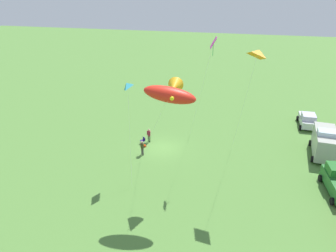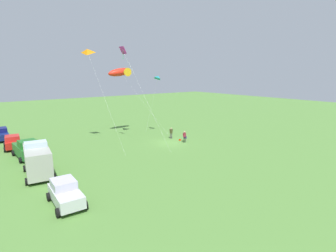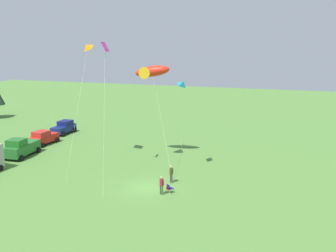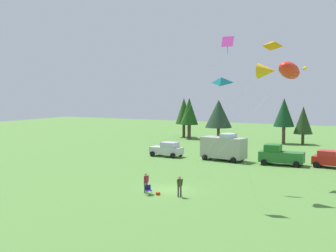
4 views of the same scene
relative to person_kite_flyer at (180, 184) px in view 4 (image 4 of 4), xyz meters
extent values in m
plane|color=#4F7E36|center=(-1.98, 1.86, -1.02)|extent=(160.00, 160.00, 0.00)
cylinder|color=#473E41|center=(0.06, 0.09, -0.60)|extent=(0.14, 0.14, 0.85)
cylinder|color=#473E41|center=(-0.07, -0.08, -0.60)|extent=(0.14, 0.14, 0.85)
cylinder|color=#3B391C|center=(0.00, 0.00, 0.14)|extent=(0.48, 0.48, 0.62)
sphere|color=tan|center=(0.00, 0.00, 0.60)|extent=(0.24, 0.24, 0.24)
cylinder|color=#3B391C|center=(0.17, 0.12, 0.17)|extent=(0.17, 0.19, 0.56)
cylinder|color=#3B391C|center=(-0.08, -0.19, 0.17)|extent=(0.16, 0.17, 0.56)
cube|color=navy|center=(-2.51, -0.69, -0.60)|extent=(0.68, 0.68, 0.04)
cube|color=navy|center=(-2.67, -0.54, -0.40)|extent=(0.34, 0.39, 0.40)
cylinder|color=#A5A8AD|center=(-2.21, -0.67, -0.81)|extent=(0.03, 0.03, 0.42)
cylinder|color=#A5A8AD|center=(-2.48, -0.98, -0.81)|extent=(0.03, 0.03, 0.42)
cylinder|color=#A5A8AD|center=(-2.53, -0.39, -0.81)|extent=(0.03, 0.03, 0.42)
cylinder|color=#A5A8AD|center=(-2.80, -0.71, -0.81)|extent=(0.03, 0.03, 0.42)
cylinder|color=#3A4E2F|center=(-3.12, 0.05, -0.60)|extent=(0.14, 0.14, 0.85)
cylinder|color=#3A4E2F|center=(-3.20, -0.15, -0.60)|extent=(0.14, 0.14, 0.85)
cylinder|color=maroon|center=(-3.16, -0.05, 0.14)|extent=(0.44, 0.44, 0.62)
sphere|color=tan|center=(-3.16, -0.05, 0.60)|extent=(0.24, 0.24, 0.24)
cylinder|color=maroon|center=(-3.03, 0.12, 0.17)|extent=(0.13, 0.16, 0.56)
cylinder|color=maroon|center=(-3.17, -0.26, 0.17)|extent=(0.12, 0.13, 0.55)
cube|color=#C02905|center=(-1.87, -0.24, -0.91)|extent=(0.37, 0.39, 0.22)
cube|color=silver|center=(-11.81, 19.44, -0.23)|extent=(4.25, 1.93, 0.90)
cube|color=#BAB5D0|center=(-11.31, 19.42, 0.54)|extent=(2.05, 1.72, 0.65)
cylinder|color=black|center=(-10.27, 20.38, -0.68)|extent=(0.69, 0.24, 0.68)
cylinder|color=black|center=(-10.33, 18.40, -0.68)|extent=(0.69, 0.24, 0.68)
cylinder|color=black|center=(-13.29, 20.47, -0.68)|extent=(0.69, 0.24, 0.68)
cylinder|color=black|center=(-13.35, 18.49, -0.68)|extent=(0.69, 0.24, 0.68)
cube|color=#A4A599|center=(-4.08, 19.85, 0.57)|extent=(5.62, 2.81, 2.50)
cube|color=silver|center=(-3.43, 19.77, 2.07)|extent=(1.62, 2.17, 0.50)
cylinder|color=black|center=(-2.01, 20.81, -0.68)|extent=(0.70, 0.30, 0.68)
cylinder|color=black|center=(-2.29, 18.44, -0.68)|extent=(0.70, 0.30, 0.68)
cylinder|color=black|center=(-5.87, 21.26, -0.68)|extent=(0.70, 0.30, 0.68)
cylinder|color=black|center=(-6.15, 18.89, -0.68)|extent=(0.70, 0.30, 0.68)
cube|color=#256729|center=(3.09, 19.78, -0.08)|extent=(5.14, 2.38, 1.20)
cube|color=#1D6220|center=(2.10, 19.70, 0.92)|extent=(1.94, 1.97, 0.80)
cylinder|color=black|center=(1.38, 18.55, -0.68)|extent=(0.70, 0.27, 0.68)
cylinder|color=black|center=(1.21, 20.72, -0.68)|extent=(0.70, 0.27, 0.68)
cylinder|color=black|center=(4.97, 18.83, -0.68)|extent=(0.70, 0.27, 0.68)
cylinder|color=black|center=(4.80, 21.00, -0.68)|extent=(0.70, 0.27, 0.68)
cube|color=red|center=(8.58, 20.53, -0.23)|extent=(4.34, 2.17, 0.90)
cube|color=red|center=(8.08, 20.57, 0.54)|extent=(2.14, 1.83, 0.65)
cylinder|color=black|center=(6.99, 19.67, -0.68)|extent=(0.70, 0.28, 0.68)
cylinder|color=black|center=(7.16, 21.65, -0.68)|extent=(0.70, 0.28, 0.68)
cylinder|color=brown|center=(-20.96, 42.88, 0.17)|extent=(0.53, 0.53, 2.39)
cone|color=#224E14|center=(-20.96, 42.88, 3.74)|extent=(3.04, 3.04, 4.74)
cylinder|color=#433A2C|center=(-18.79, 40.62, 0.23)|extent=(0.60, 0.60, 2.50)
cone|color=#194813|center=(-18.79, 40.62, 3.83)|extent=(3.12, 3.12, 4.70)
cylinder|color=#4B352A|center=(-13.91, 42.25, 0.01)|extent=(0.51, 0.51, 2.05)
cone|color=#223A26|center=(-13.91, 42.25, 3.46)|extent=(4.67, 4.67, 4.85)
cylinder|color=#513A2D|center=(-2.23, 41.19, 0.35)|extent=(0.53, 0.53, 2.74)
cone|color=#123F1D|center=(-2.23, 41.19, 3.99)|extent=(3.33, 3.33, 4.53)
cylinder|color=#483C1B|center=(0.72, 41.60, -0.19)|extent=(0.47, 0.47, 1.66)
cone|color=#203A19|center=(0.72, 41.60, 2.81)|extent=(2.96, 2.96, 4.33)
ellipsoid|color=red|center=(7.53, 4.63, 9.20)|extent=(1.56, 4.31, 1.81)
cone|color=gold|center=(5.66, 4.63, 9.20)|extent=(1.45, 1.30, 1.30)
sphere|color=yellow|center=(8.66, 5.03, 9.34)|extent=(0.32, 0.32, 0.32)
cylinder|color=silver|center=(3.85, 2.27, 4.09)|extent=(7.36, 4.75, 10.22)
cylinder|color=#4C3823|center=(0.18, -0.10, -1.02)|extent=(0.04, 0.04, 0.01)
cube|color=#CF33A3|center=(1.19, 7.31, 12.05)|extent=(1.12, 0.64, 0.96)
cylinder|color=green|center=(1.19, 7.31, 11.40)|extent=(0.04, 0.04, 1.07)
cylinder|color=silver|center=(-2.29, 5.93, 5.51)|extent=(6.96, 2.77, 13.07)
cylinder|color=#4C3823|center=(-5.76, 4.55, -1.02)|extent=(0.04, 0.04, 0.01)
pyramid|color=teal|center=(3.61, -0.17, 8.36)|extent=(1.36, 0.96, 0.80)
cylinder|color=silver|center=(4.94, 0.34, 3.57)|extent=(2.68, 0.80, 9.18)
cylinder|color=#4C3823|center=(6.27, 0.73, -1.02)|extent=(0.04, 0.04, 0.01)
pyramid|color=orange|center=(4.14, 11.11, 11.94)|extent=(1.87, 1.85, 0.99)
cylinder|color=silver|center=(0.43, 10.40, 5.35)|extent=(7.66, 1.19, 12.74)
cylinder|color=#4C3823|center=(-3.40, 9.81, -1.02)|extent=(0.04, 0.04, 0.01)
camera|label=1|loc=(30.74, 9.29, 17.81)|focal=35.00mm
camera|label=2|loc=(-31.47, 24.47, 8.99)|focal=28.00mm
camera|label=3|loc=(-34.88, -10.81, 12.84)|focal=42.00mm
camera|label=4|loc=(16.91, -33.26, 7.70)|focal=50.00mm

